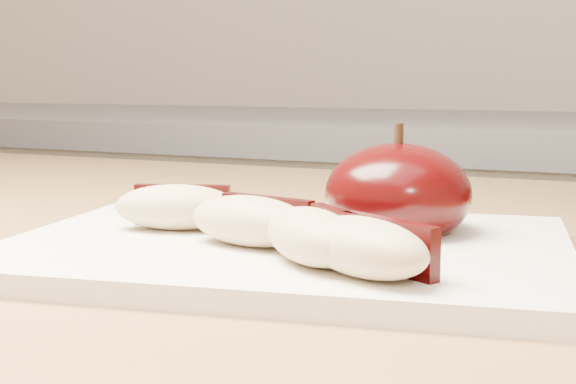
% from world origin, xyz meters
% --- Properties ---
extents(cutting_board, '(0.32, 0.26, 0.01)m').
position_xyz_m(cutting_board, '(0.09, 0.41, 0.91)').
color(cutting_board, silver).
rests_on(cutting_board, island_counter).
extents(apple_half, '(0.10, 0.10, 0.07)m').
position_xyz_m(apple_half, '(0.14, 0.46, 0.93)').
color(apple_half, black).
rests_on(apple_half, cutting_board).
extents(apple_wedge_a, '(0.08, 0.06, 0.03)m').
position_xyz_m(apple_wedge_a, '(0.03, 0.41, 0.92)').
color(apple_wedge_a, tan).
rests_on(apple_wedge_a, cutting_board).
extents(apple_wedge_b, '(0.08, 0.05, 0.03)m').
position_xyz_m(apple_wedge_b, '(0.08, 0.39, 0.92)').
color(apple_wedge_b, tan).
rests_on(apple_wedge_b, cutting_board).
extents(apple_wedge_c, '(0.07, 0.07, 0.03)m').
position_xyz_m(apple_wedge_c, '(0.13, 0.36, 0.92)').
color(apple_wedge_c, tan).
rests_on(apple_wedge_c, cutting_board).
extents(apple_wedge_d, '(0.08, 0.06, 0.03)m').
position_xyz_m(apple_wedge_d, '(0.16, 0.35, 0.92)').
color(apple_wedge_d, tan).
rests_on(apple_wedge_d, cutting_board).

